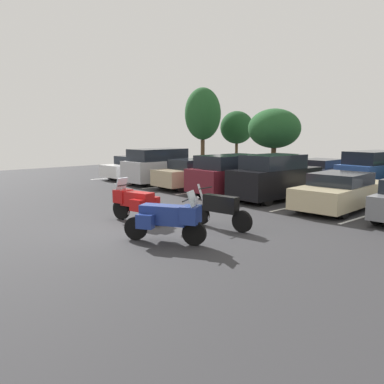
# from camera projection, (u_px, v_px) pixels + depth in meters

# --- Properties ---
(ground) EXTENTS (44.00, 44.00, 0.10)m
(ground) POSITION_uv_depth(u_px,v_px,m) (137.00, 229.00, 12.21)
(ground) COLOR #2D2D30
(motorcycle_touring) EXTENTS (2.14, 1.03, 1.40)m
(motorcycle_touring) POSITION_uv_depth(u_px,v_px,m) (135.00, 202.00, 12.91)
(motorcycle_touring) COLOR black
(motorcycle_touring) RESTS_ON ground
(motorcycle_second) EXTENTS (2.06, 1.41, 1.41)m
(motorcycle_second) POSITION_uv_depth(u_px,v_px,m) (168.00, 218.00, 10.45)
(motorcycle_second) COLOR black
(motorcycle_second) RESTS_ON ground
(motorcycle_third) EXTENTS (2.17, 0.62, 1.28)m
(motorcycle_third) POSITION_uv_depth(u_px,v_px,m) (220.00, 209.00, 12.07)
(motorcycle_third) COLOR black
(motorcycle_third) RESTS_ON ground
(parking_stripes) EXTENTS (21.59, 5.02, 0.01)m
(parking_stripes) POSITION_uv_depth(u_px,v_px,m) (256.00, 196.00, 18.28)
(parking_stripes) COLOR silver
(parking_stripes) RESTS_ON ground
(car_white) EXTENTS (1.99, 4.77, 1.41)m
(car_white) POSITION_uv_depth(u_px,v_px,m) (139.00, 167.00, 25.12)
(car_white) COLOR white
(car_white) RESTS_ON ground
(car_silver) EXTENTS (1.93, 4.64, 1.95)m
(car_silver) POSITION_uv_depth(u_px,v_px,m) (162.00, 166.00, 22.68)
(car_silver) COLOR #B7B7BC
(car_silver) RESTS_ON ground
(car_tan) EXTENTS (1.88, 4.27, 1.49)m
(car_tan) POSITION_uv_depth(u_px,v_px,m) (194.00, 174.00, 20.74)
(car_tan) COLOR tan
(car_tan) RESTS_ON ground
(car_maroon) EXTENTS (1.97, 4.60, 1.82)m
(car_maroon) POSITION_uv_depth(u_px,v_px,m) (233.00, 174.00, 18.83)
(car_maroon) COLOR maroon
(car_maroon) RESTS_ON ground
(car_black) EXTENTS (1.88, 4.39, 1.93)m
(car_black) POSITION_uv_depth(u_px,v_px,m) (275.00, 178.00, 17.18)
(car_black) COLOR black
(car_black) RESTS_ON ground
(car_champagne) EXTENTS (2.15, 4.96, 1.38)m
(car_champagne) POSITION_uv_depth(u_px,v_px,m) (342.00, 192.00, 15.05)
(car_champagne) COLOR #C1B289
(car_champagne) RESTS_ON ground
(car_far_navy) EXTENTS (2.05, 4.30, 1.45)m
(car_far_navy) POSITION_uv_depth(u_px,v_px,m) (288.00, 167.00, 24.84)
(car_far_navy) COLOR navy
(car_far_navy) RESTS_ON ground
(car_far_charcoal) EXTENTS (1.98, 4.31, 1.39)m
(car_far_charcoal) POSITION_uv_depth(u_px,v_px,m) (323.00, 171.00, 22.51)
(car_far_charcoal) COLOR #38383D
(car_far_charcoal) RESTS_ON ground
(car_far_blue) EXTENTS (2.17, 4.97, 1.91)m
(car_far_blue) POSITION_uv_depth(u_px,v_px,m) (375.00, 169.00, 20.86)
(car_far_blue) COLOR #2D519E
(car_far_blue) RESTS_ON ground
(tree_left) EXTENTS (2.98, 2.98, 6.48)m
(tree_left) POSITION_uv_depth(u_px,v_px,m) (203.00, 114.00, 33.21)
(tree_left) COLOR #4C3823
(tree_left) RESTS_ON ground
(tree_center_left) EXTENTS (3.80, 3.80, 4.55)m
(tree_center_left) POSITION_uv_depth(u_px,v_px,m) (274.00, 129.00, 29.19)
(tree_center_left) COLOR #4C3823
(tree_center_left) RESTS_ON ground
(tree_rear) EXTENTS (2.98, 2.98, 4.73)m
(tree_rear) POSITION_uv_depth(u_px,v_px,m) (237.00, 128.00, 36.35)
(tree_rear) COLOR #4C3823
(tree_rear) RESTS_ON ground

